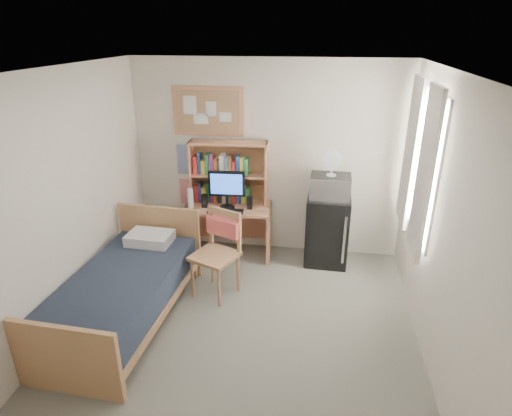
% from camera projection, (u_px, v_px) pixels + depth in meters
% --- Properties ---
extents(floor, '(3.60, 4.20, 0.02)m').
position_uv_depth(floor, '(238.00, 343.00, 4.31)').
color(floor, slate).
rests_on(floor, ground).
extents(ceiling, '(3.60, 4.20, 0.02)m').
position_uv_depth(ceiling, '(233.00, 73.00, 3.29)').
color(ceiling, white).
rests_on(ceiling, wall_back).
extents(wall_back, '(3.60, 0.04, 2.60)m').
position_uv_depth(wall_back, '(267.00, 159.00, 5.71)').
color(wall_back, silver).
rests_on(wall_back, floor).
extents(wall_left, '(0.04, 4.20, 2.60)m').
position_uv_depth(wall_left, '(50.00, 213.00, 4.06)').
color(wall_left, silver).
rests_on(wall_left, floor).
extents(wall_right, '(0.04, 4.20, 2.60)m').
position_uv_depth(wall_right, '(449.00, 240.00, 3.54)').
color(wall_right, silver).
rests_on(wall_right, floor).
extents(window_unit, '(0.10, 1.40, 1.70)m').
position_uv_depth(window_unit, '(420.00, 163.00, 4.52)').
color(window_unit, white).
rests_on(window_unit, wall_right).
extents(curtain_left, '(0.04, 0.55, 1.70)m').
position_uv_depth(curtain_left, '(425.00, 175.00, 4.16)').
color(curtain_left, silver).
rests_on(curtain_left, wall_right).
extents(curtain_right, '(0.04, 0.55, 1.70)m').
position_uv_depth(curtain_right, '(410.00, 153.00, 4.89)').
color(curtain_right, silver).
rests_on(curtain_right, wall_right).
extents(bulletin_board, '(0.94, 0.03, 0.64)m').
position_uv_depth(bulletin_board, '(208.00, 111.00, 5.56)').
color(bulletin_board, '#A98059').
rests_on(bulletin_board, wall_back).
extents(poster_wave, '(0.30, 0.01, 0.42)m').
position_uv_depth(poster_wave, '(188.00, 160.00, 5.88)').
color(poster_wave, '#27469E').
rests_on(poster_wave, wall_back).
extents(poster_japan, '(0.28, 0.01, 0.36)m').
position_uv_depth(poster_japan, '(190.00, 192.00, 6.06)').
color(poster_japan, red).
rests_on(poster_japan, wall_back).
extents(desk, '(1.19, 0.65, 0.72)m').
position_uv_depth(desk, '(229.00, 230.00, 5.86)').
color(desk, tan).
rests_on(desk, floor).
extents(desk_chair, '(0.67, 0.67, 1.03)m').
position_uv_depth(desk_chair, '(215.00, 255.00, 4.91)').
color(desk_chair, tan).
rests_on(desk_chair, floor).
extents(mini_fridge, '(0.56, 0.56, 0.93)m').
position_uv_depth(mini_fridge, '(327.00, 229.00, 5.64)').
color(mini_fridge, black).
rests_on(mini_fridge, floor).
extents(bed, '(1.10, 2.06, 0.55)m').
position_uv_depth(bed, '(123.00, 298.00, 4.54)').
color(bed, '#1A2130').
rests_on(bed, floor).
extents(hutch, '(1.04, 0.32, 0.84)m').
position_uv_depth(hutch, '(229.00, 173.00, 5.70)').
color(hutch, tan).
rests_on(hutch, desk).
extents(monitor, '(0.48, 0.07, 0.51)m').
position_uv_depth(monitor, '(227.00, 190.00, 5.57)').
color(monitor, black).
rests_on(monitor, desk).
extents(keyboard, '(0.47, 0.17, 0.02)m').
position_uv_depth(keyboard, '(226.00, 211.00, 5.53)').
color(keyboard, black).
rests_on(keyboard, desk).
extents(speaker_left, '(0.08, 0.08, 0.18)m').
position_uv_depth(speaker_left, '(205.00, 201.00, 5.66)').
color(speaker_left, black).
rests_on(speaker_left, desk).
extents(speaker_right, '(0.08, 0.08, 0.17)m').
position_uv_depth(speaker_right, '(250.00, 203.00, 5.61)').
color(speaker_right, black).
rests_on(speaker_right, desk).
extents(water_bottle, '(0.08, 0.08, 0.26)m').
position_uv_depth(water_bottle, '(190.00, 198.00, 5.62)').
color(water_bottle, white).
rests_on(water_bottle, desk).
extents(hoodie, '(0.43, 0.28, 0.20)m').
position_uv_depth(hoodie, '(224.00, 227.00, 4.95)').
color(hoodie, '#E75F58').
rests_on(hoodie, desk_chair).
extents(microwave, '(0.51, 0.40, 0.29)m').
position_uv_depth(microwave, '(330.00, 187.00, 5.39)').
color(microwave, silver).
rests_on(microwave, mini_fridge).
extents(desk_fan, '(0.25, 0.25, 0.30)m').
position_uv_depth(desk_fan, '(332.00, 164.00, 5.27)').
color(desk_fan, white).
rests_on(desk_fan, microwave).
extents(pillow, '(0.53, 0.38, 0.12)m').
position_uv_depth(pillow, '(150.00, 238.00, 5.08)').
color(pillow, white).
rests_on(pillow, bed).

